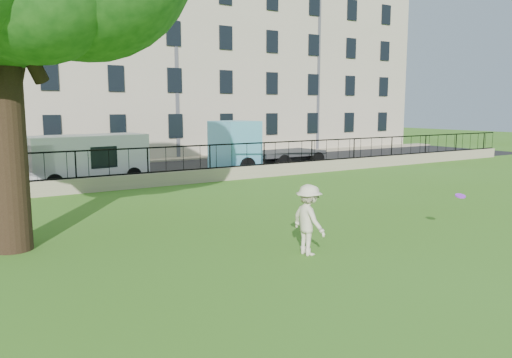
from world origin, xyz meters
TOP-DOWN VIEW (x-y plane):
  - ground at (0.00, 0.00)m, footprint 120.00×120.00m
  - retaining_wall at (0.00, 12.00)m, footprint 50.00×0.40m
  - iron_railing at (0.00, 12.00)m, footprint 50.00×0.05m
  - street at (0.00, 16.70)m, footprint 60.00×9.00m
  - sidewalk at (0.00, 21.90)m, footprint 60.00×1.40m
  - building_row at (0.00, 27.57)m, footprint 56.40×10.40m
  - man at (-0.35, 0.36)m, footprint 0.64×1.09m
  - frisbee at (4.00, -0.53)m, footprint 0.32×0.31m
  - white_van at (-2.00, 14.40)m, footprint 5.46×2.71m
  - blue_truck at (7.81, 14.40)m, footprint 6.68×2.89m

SIDE VIEW (x-z plane):
  - ground at x=0.00m, z-range 0.00..0.00m
  - street at x=0.00m, z-range 0.00..0.01m
  - sidewalk at x=0.00m, z-range 0.00..0.12m
  - retaining_wall at x=0.00m, z-range 0.00..0.60m
  - man at x=-0.35m, z-range 0.00..1.66m
  - white_van at x=-2.00m, z-range 0.00..2.20m
  - frisbee at x=4.00m, z-range 1.06..1.18m
  - iron_railing at x=0.00m, z-range 0.59..1.72m
  - blue_truck at x=7.81m, z-range 0.00..2.72m
  - building_row at x=0.00m, z-range 0.02..13.82m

